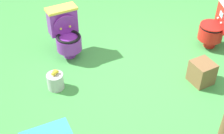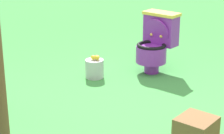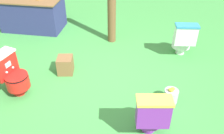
# 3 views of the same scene
# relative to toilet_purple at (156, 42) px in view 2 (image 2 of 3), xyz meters

# --- Properties ---
(ground) EXTENTS (14.00, 14.00, 0.00)m
(ground) POSITION_rel_toilet_purple_xyz_m (-0.85, 1.02, -0.37)
(ground) COLOR #429947
(toilet_purple) EXTENTS (0.45, 0.52, 0.73)m
(toilet_purple) POSITION_rel_toilet_purple_xyz_m (0.00, 0.00, 0.00)
(toilet_purple) COLOR purple
(toilet_purple) RESTS_ON ground
(lemon_bucket) EXTENTS (0.22, 0.22, 0.28)m
(lemon_bucket) POSITION_rel_toilet_purple_xyz_m (0.37, 0.68, -0.26)
(lemon_bucket) COLOR #B7B7BF
(lemon_bucket) RESTS_ON ground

